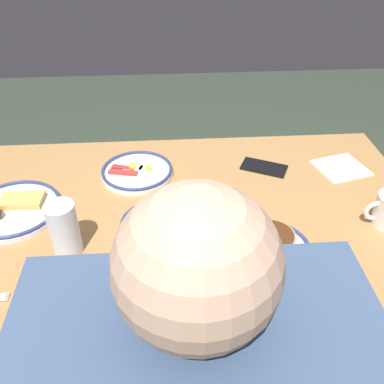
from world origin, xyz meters
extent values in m
plane|color=#2F392D|center=(0.00, 0.00, 0.00)|extent=(6.00, 6.00, 0.00)
cube|color=#A47744|center=(0.00, 0.00, 0.71)|extent=(1.42, 0.80, 0.04)
cylinder|color=olive|center=(-0.61, -0.30, 0.34)|extent=(0.07, 0.07, 0.69)
cylinder|color=olive|center=(0.61, -0.30, 0.34)|extent=(0.07, 0.07, 0.69)
cylinder|color=white|center=(0.46, -0.01, 0.74)|extent=(0.26, 0.26, 0.01)
torus|color=navy|center=(0.46, -0.01, 0.75)|extent=(0.26, 0.26, 0.01)
cube|color=tan|center=(0.44, -0.04, 0.75)|extent=(0.12, 0.07, 0.02)
cylinder|color=white|center=(0.12, -0.18, 0.74)|extent=(0.23, 0.23, 0.01)
torus|color=navy|center=(0.12, -0.18, 0.75)|extent=(0.22, 0.22, 0.01)
cylinder|color=white|center=(0.09, -0.18, 0.75)|extent=(0.06, 0.06, 0.01)
sphere|color=yellow|center=(0.09, -0.18, 0.76)|extent=(0.02, 0.02, 0.02)
cylinder|color=white|center=(0.14, -0.19, 0.75)|extent=(0.06, 0.06, 0.01)
sphere|color=yellow|center=(0.14, -0.19, 0.76)|extent=(0.02, 0.02, 0.02)
cube|color=maroon|center=(0.17, -0.19, 0.75)|extent=(0.08, 0.04, 0.01)
cube|color=#A8302C|center=(0.17, -0.17, 0.75)|extent=(0.09, 0.04, 0.01)
cylinder|color=white|center=(-0.22, 0.20, 0.74)|extent=(0.21, 0.21, 0.01)
torus|color=navy|center=(-0.22, 0.20, 0.75)|extent=(0.21, 0.21, 0.01)
cylinder|color=gold|center=(-0.22, 0.20, 0.75)|extent=(0.11, 0.11, 0.01)
cylinder|color=tan|center=(-0.22, 0.20, 0.76)|extent=(0.12, 0.12, 0.01)
cylinder|color=tan|center=(-0.22, 0.20, 0.78)|extent=(0.12, 0.12, 0.01)
cylinder|color=tan|center=(-0.22, 0.20, 0.79)|extent=(0.12, 0.12, 0.01)
cylinder|color=#4C2814|center=(-0.22, 0.20, 0.79)|extent=(0.11, 0.11, 0.00)
cylinder|color=white|center=(0.05, 0.09, 0.74)|extent=(0.23, 0.23, 0.01)
torus|color=navy|center=(0.05, 0.09, 0.75)|extent=(0.22, 0.22, 0.01)
cylinder|color=tan|center=(0.05, 0.09, 0.75)|extent=(0.12, 0.12, 0.01)
cylinder|color=tan|center=(0.05, 0.09, 0.76)|extent=(0.12, 0.12, 0.01)
cylinder|color=#4C2814|center=(0.05, 0.09, 0.77)|extent=(0.11, 0.11, 0.00)
cone|color=white|center=(0.05, 0.09, 0.79)|extent=(0.04, 0.04, 0.03)
torus|color=white|center=(-0.52, 0.10, 0.78)|extent=(0.06, 0.01, 0.06)
cylinder|color=silver|center=(0.28, 0.15, 0.80)|extent=(0.07, 0.07, 0.14)
cylinder|color=black|center=(0.28, 0.15, 0.78)|extent=(0.06, 0.06, 0.10)
cube|color=black|center=(-0.29, -0.19, 0.74)|extent=(0.16, 0.13, 0.01)
cube|color=white|center=(-0.54, -0.17, 0.73)|extent=(0.18, 0.17, 0.00)
cube|color=silver|center=(0.00, 0.28, 0.73)|extent=(0.16, 0.08, 0.01)
cube|color=silver|center=(0.07, 0.30, 0.74)|extent=(0.03, 0.02, 0.00)
cube|color=silver|center=(0.07, 0.31, 0.74)|extent=(0.03, 0.02, 0.00)
cube|color=silver|center=(0.06, 0.31, 0.74)|extent=(0.03, 0.02, 0.00)
cube|color=silver|center=(0.06, 0.32, 0.74)|extent=(0.03, 0.02, 0.00)
cube|color=silver|center=(0.41, 0.30, 0.74)|extent=(0.03, 0.00, 0.00)
cube|color=silver|center=(0.41, 0.30, 0.74)|extent=(0.03, 0.00, 0.00)
cube|color=silver|center=(0.41, 0.29, 0.74)|extent=(0.03, 0.00, 0.00)
cube|color=silver|center=(0.41, 0.28, 0.74)|extent=(0.03, 0.00, 0.00)
sphere|color=#D4A989|center=(0.00, 0.62, 1.15)|extent=(0.18, 0.18, 0.18)
cylinder|color=tan|center=(-0.03, 0.44, 0.77)|extent=(0.08, 0.08, 0.26)
camera|label=1|loc=(0.03, 0.92, 1.47)|focal=38.62mm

